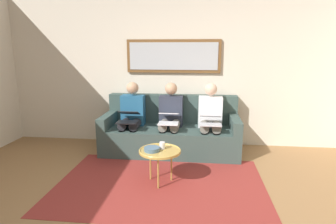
% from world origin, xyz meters
% --- Properties ---
extents(wall_rear, '(6.00, 0.12, 2.60)m').
position_xyz_m(wall_rear, '(0.00, -2.60, 1.30)').
color(wall_rear, beige).
rests_on(wall_rear, ground_plane).
extents(area_rug, '(2.60, 1.80, 0.01)m').
position_xyz_m(area_rug, '(0.00, -0.85, 0.00)').
color(area_rug, maroon).
rests_on(area_rug, ground_plane).
extents(couch, '(2.20, 0.90, 0.90)m').
position_xyz_m(couch, '(0.00, -2.12, 0.31)').
color(couch, '#384C47').
rests_on(couch, ground_plane).
extents(framed_mirror, '(1.61, 0.05, 0.56)m').
position_xyz_m(framed_mirror, '(0.00, -2.51, 1.55)').
color(framed_mirror, brown).
extents(coffee_table, '(0.53, 0.53, 0.45)m').
position_xyz_m(coffee_table, '(0.01, -0.90, 0.42)').
color(coffee_table, tan).
rests_on(coffee_table, ground_plane).
extents(cup, '(0.07, 0.07, 0.09)m').
position_xyz_m(cup, '(-0.01, -0.95, 0.48)').
color(cup, silver).
rests_on(cup, coffee_table).
extents(bowl, '(0.19, 0.19, 0.05)m').
position_xyz_m(bowl, '(0.11, -0.86, 0.46)').
color(bowl, slate).
rests_on(bowl, coffee_table).
extents(person_left, '(0.38, 0.58, 1.14)m').
position_xyz_m(person_left, '(-0.64, -2.05, 0.61)').
color(person_left, silver).
rests_on(person_left, couch).
extents(laptop_silver, '(0.32, 0.33, 0.14)m').
position_xyz_m(laptop_silver, '(-0.64, -1.80, 0.62)').
color(laptop_silver, silver).
extents(person_middle, '(0.38, 0.58, 1.14)m').
position_xyz_m(person_middle, '(0.00, -2.05, 0.61)').
color(person_middle, '#2D3342').
rests_on(person_middle, couch).
extents(laptop_white, '(0.30, 0.38, 0.16)m').
position_xyz_m(laptop_white, '(0.00, -1.81, 0.63)').
color(laptop_white, white).
extents(person_right, '(0.38, 0.58, 1.14)m').
position_xyz_m(person_right, '(0.64, -2.05, 0.61)').
color(person_right, '#235B84').
rests_on(person_right, couch).
extents(laptop_black, '(0.31, 0.38, 0.17)m').
position_xyz_m(laptop_black, '(0.64, -1.82, 0.63)').
color(laptop_black, black).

